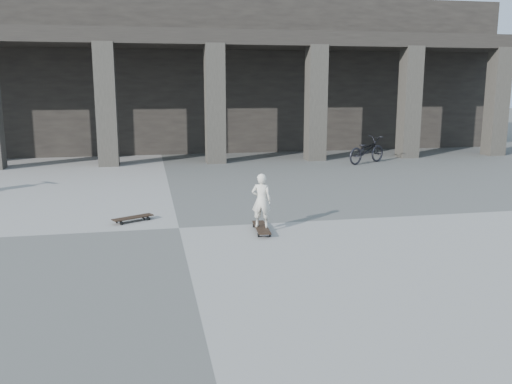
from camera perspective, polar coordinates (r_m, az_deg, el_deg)
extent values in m
plane|color=#4C4C49|center=(10.34, -8.11, -3.78)|extent=(90.00, 90.00, 0.00)
cube|color=black|center=(23.98, -10.40, 11.90)|extent=(28.00, 6.00, 6.00)
cube|color=black|center=(19.64, -10.23, 15.59)|extent=(28.00, 2.80, 0.50)
cube|color=#2F2D27|center=(18.53, -15.50, 8.82)|extent=(0.65, 0.65, 4.00)
cube|color=#2F2D27|center=(18.63, -4.34, 9.20)|extent=(0.65, 0.65, 4.00)
cube|color=#2F2D27|center=(19.40, 6.32, 9.25)|extent=(0.65, 0.65, 4.00)
cube|color=#2F2D27|center=(20.77, 15.86, 9.02)|extent=(0.65, 0.65, 4.00)
cube|color=#2F2D27|center=(22.62, 24.03, 8.63)|extent=(0.65, 0.65, 4.00)
cube|color=black|center=(9.96, 0.57, -3.74)|extent=(0.29, 0.97, 0.02)
cube|color=#B2B2B7|center=(10.29, 0.30, -3.47)|extent=(0.20, 0.06, 0.03)
cube|color=#B2B2B7|center=(9.65, 0.86, -4.48)|extent=(0.20, 0.06, 0.03)
cylinder|color=black|center=(10.28, -0.25, -3.55)|extent=(0.03, 0.07, 0.07)
cylinder|color=black|center=(10.30, 0.86, -3.51)|extent=(0.03, 0.07, 0.07)
cylinder|color=black|center=(9.64, 0.27, -4.56)|extent=(0.03, 0.07, 0.07)
cylinder|color=black|center=(9.66, 1.45, -4.52)|extent=(0.03, 0.07, 0.07)
cube|color=black|center=(10.95, -12.83, -2.62)|extent=(0.83, 0.57, 0.02)
cube|color=#B2B2B7|center=(11.09, -11.49, -2.61)|extent=(0.13, 0.19, 0.03)
cube|color=#B2B2B7|center=(10.84, -14.19, -3.05)|extent=(0.13, 0.19, 0.03)
cylinder|color=black|center=(11.17, -11.72, -2.57)|extent=(0.08, 0.06, 0.07)
cylinder|color=black|center=(11.01, -11.26, -2.75)|extent=(0.08, 0.06, 0.07)
cylinder|color=black|center=(10.92, -14.40, -3.01)|extent=(0.08, 0.06, 0.07)
cylinder|color=black|center=(10.76, -13.97, -3.20)|extent=(0.08, 0.06, 0.07)
imported|color=beige|center=(9.84, 0.58, -0.89)|extent=(0.42, 0.35, 0.99)
imported|color=black|center=(18.91, 11.56, 4.35)|extent=(1.82, 1.36, 0.91)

